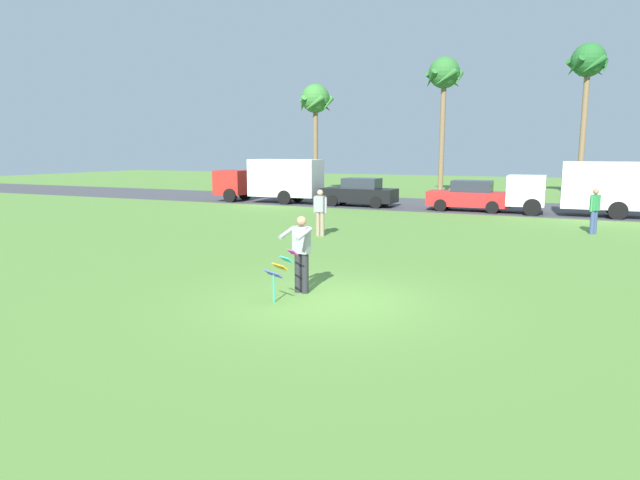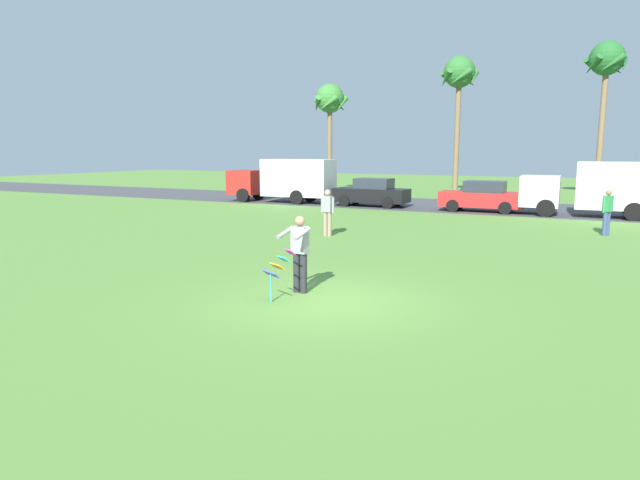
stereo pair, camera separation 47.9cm
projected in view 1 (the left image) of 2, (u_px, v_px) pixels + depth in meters
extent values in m
plane|color=#568438|center=(328.00, 301.00, 11.73)|extent=(120.00, 120.00, 0.00)
cube|color=#424247|center=(480.00, 207.00, 31.16)|extent=(120.00, 8.00, 0.01)
cylinder|color=#26262B|center=(305.00, 273.00, 12.30)|extent=(0.16, 0.16, 0.90)
cylinder|color=#26262B|center=(298.00, 273.00, 12.39)|extent=(0.16, 0.16, 0.90)
cube|color=gray|center=(301.00, 240.00, 12.23)|extent=(0.38, 0.25, 0.60)
sphere|color=#9E7051|center=(301.00, 221.00, 12.16)|extent=(0.22, 0.22, 0.22)
cylinder|color=gray|center=(304.00, 234.00, 11.88)|extent=(0.14, 0.59, 0.24)
cylinder|color=gray|center=(287.00, 232.00, 12.09)|extent=(0.14, 0.59, 0.24)
cube|color=#D83399|center=(292.00, 252.00, 11.76)|extent=(0.26, 0.23, 0.12)
cube|color=#33BFBF|center=(286.00, 259.00, 11.68)|extent=(0.35, 0.27, 0.12)
cube|color=orange|center=(280.00, 267.00, 11.60)|extent=(0.43, 0.31, 0.12)
cube|color=#4C4CCC|center=(274.00, 274.00, 11.52)|extent=(0.52, 0.36, 0.12)
cylinder|color=#33BFBF|center=(274.00, 288.00, 11.57)|extent=(0.04, 0.04, 0.61)
cube|color=#B2231E|center=(233.00, 182.00, 34.72)|extent=(1.87, 1.97, 1.50)
cube|color=silver|center=(286.00, 178.00, 33.30)|extent=(4.28, 2.16, 2.20)
cylinder|color=black|center=(230.00, 196.00, 33.87)|extent=(0.85, 0.31, 0.84)
cylinder|color=black|center=(245.00, 193.00, 35.56)|extent=(0.85, 0.31, 0.84)
cylinder|color=black|center=(285.00, 197.00, 32.50)|extent=(0.85, 0.31, 0.84)
cylinder|color=black|center=(298.00, 195.00, 34.19)|extent=(0.85, 0.31, 0.84)
cube|color=black|center=(359.00, 195.00, 31.50)|extent=(4.21, 1.73, 0.76)
cube|color=#282D38|center=(362.00, 183.00, 31.33)|extent=(2.03, 1.41, 0.60)
cylinder|color=black|center=(332.00, 201.00, 31.36)|extent=(0.64, 0.22, 0.64)
cylinder|color=black|center=(343.00, 199.00, 32.81)|extent=(0.64, 0.22, 0.64)
cylinder|color=black|center=(376.00, 203.00, 30.29)|extent=(0.64, 0.22, 0.64)
cylinder|color=black|center=(385.00, 200.00, 31.73)|extent=(0.64, 0.22, 0.64)
cube|color=red|center=(469.00, 199.00, 29.01)|extent=(4.23, 1.77, 0.76)
cube|color=#282D38|center=(472.00, 186.00, 28.85)|extent=(2.04, 1.43, 0.60)
cylinder|color=black|center=(440.00, 205.00, 28.84)|extent=(0.64, 0.23, 0.64)
cylinder|color=black|center=(446.00, 203.00, 30.30)|extent=(0.64, 0.23, 0.64)
cylinder|color=black|center=(492.00, 207.00, 27.82)|extent=(0.64, 0.23, 0.64)
cylinder|color=black|center=(496.00, 205.00, 29.28)|extent=(0.64, 0.23, 0.64)
cube|color=silver|center=(526.00, 190.00, 27.71)|extent=(1.85, 1.94, 1.50)
cube|color=silver|center=(609.00, 185.00, 26.24)|extent=(4.25, 2.10, 2.20)
cylinder|color=black|center=(532.00, 207.00, 26.86)|extent=(0.85, 0.30, 0.84)
cylinder|color=black|center=(533.00, 204.00, 28.53)|extent=(0.85, 0.30, 0.84)
cylinder|color=black|center=(618.00, 210.00, 25.44)|extent=(0.85, 0.30, 0.84)
cylinder|color=black|center=(614.00, 207.00, 27.11)|extent=(0.85, 0.30, 0.84)
cylinder|color=brown|center=(316.00, 147.00, 41.25)|extent=(0.36, 0.36, 6.73)
sphere|color=#387A33|center=(315.00, 98.00, 40.67)|extent=(2.10, 2.10, 2.10)
cone|color=#387A33|center=(327.00, 104.00, 40.36)|extent=(0.44, 1.56, 1.28)
cone|color=#387A33|center=(324.00, 105.00, 41.44)|extent=(1.62, 0.90, 1.28)
cone|color=#387A33|center=(309.00, 106.00, 41.56)|extent=(1.27, 1.52, 1.28)
cone|color=#387A33|center=(303.00, 104.00, 40.56)|extent=(1.27, 1.52, 1.28)
cone|color=#387A33|center=(314.00, 104.00, 39.82)|extent=(1.62, 0.90, 1.28)
cylinder|color=brown|center=(442.00, 137.00, 38.09)|extent=(0.36, 0.36, 8.16)
sphere|color=#2D6B2D|center=(444.00, 73.00, 37.40)|extent=(2.10, 2.10, 2.10)
cone|color=#2D6B2D|center=(458.00, 79.00, 37.09)|extent=(0.44, 1.56, 1.28)
cone|color=#2D6B2D|center=(451.00, 81.00, 38.17)|extent=(1.62, 0.90, 1.28)
cone|color=#2D6B2D|center=(435.00, 81.00, 38.29)|extent=(1.27, 1.52, 1.28)
cone|color=#2D6B2D|center=(431.00, 79.00, 37.28)|extent=(1.27, 1.52, 1.28)
cone|color=#2D6B2D|center=(446.00, 78.00, 36.54)|extent=(1.62, 0.90, 1.28)
cylinder|color=brown|center=(583.00, 132.00, 35.70)|extent=(0.36, 0.36, 8.62)
sphere|color=#236028|center=(588.00, 60.00, 34.98)|extent=(2.10, 2.10, 2.10)
cone|color=#236028|center=(605.00, 66.00, 34.67)|extent=(0.44, 1.56, 1.28)
cone|color=#236028|center=(593.00, 69.00, 35.75)|extent=(1.62, 0.90, 1.28)
cone|color=#236028|center=(575.00, 69.00, 35.87)|extent=(1.27, 1.52, 1.28)
cone|color=#236028|center=(575.00, 67.00, 34.86)|extent=(1.27, 1.52, 1.28)
cone|color=#236028|center=(593.00, 65.00, 34.12)|extent=(1.62, 0.90, 1.28)
cylinder|color=#384772|center=(595.00, 222.00, 21.09)|extent=(0.16, 0.16, 0.90)
cylinder|color=#384772|center=(592.00, 222.00, 20.99)|extent=(0.16, 0.16, 0.90)
cube|color=#338C4C|center=(595.00, 203.00, 20.92)|extent=(0.38, 0.42, 0.60)
sphere|color=#9E7051|center=(596.00, 192.00, 20.86)|extent=(0.22, 0.22, 0.22)
cylinder|color=#338C4C|center=(599.00, 203.00, 21.06)|extent=(0.09, 0.09, 0.58)
cylinder|color=#338C4C|center=(592.00, 204.00, 20.80)|extent=(0.09, 0.09, 0.58)
cylinder|color=gray|center=(318.00, 224.00, 20.61)|extent=(0.16, 0.16, 0.90)
cylinder|color=gray|center=(322.00, 224.00, 20.52)|extent=(0.16, 0.16, 0.90)
cube|color=gray|center=(320.00, 204.00, 20.45)|extent=(0.38, 0.26, 0.60)
sphere|color=tan|center=(320.00, 193.00, 20.38)|extent=(0.22, 0.22, 0.22)
cylinder|color=gray|center=(315.00, 204.00, 20.57)|extent=(0.09, 0.09, 0.58)
cylinder|color=gray|center=(326.00, 205.00, 20.33)|extent=(0.09, 0.09, 0.58)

